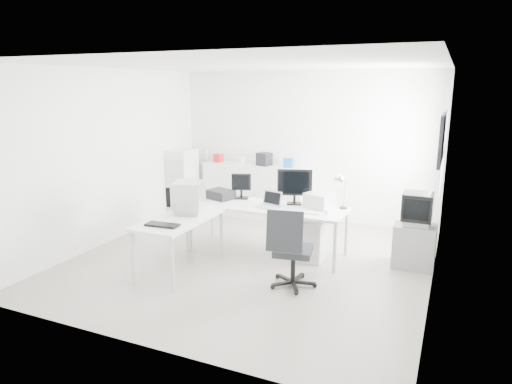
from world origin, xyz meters
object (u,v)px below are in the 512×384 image
at_px(main_desk, 267,229).
at_px(crt_monitor, 189,198).
at_px(lcd_monitor_small, 241,187).
at_px(filing_cabinet, 182,182).
at_px(sideboard, 255,190).
at_px(crt_tv, 417,209).
at_px(side_desk, 181,244).
at_px(inkjet_printer, 221,194).
at_px(laptop, 268,201).
at_px(drawer_pedestal, 312,239).
at_px(lcd_monitor_large, 295,187).
at_px(laser_printer, 319,200).
at_px(office_chair, 293,247).
at_px(tv_cabinet, 414,246).

bearing_deg(main_desk, crt_monitor, -135.00).
height_order(lcd_monitor_small, filing_cabinet, filing_cabinet).
bearing_deg(sideboard, filing_cabinet, -160.07).
xyz_separation_m(sideboard, filing_cabinet, (-1.35, -0.49, 0.14)).
xyz_separation_m(crt_tv, sideboard, (-3.15, 1.50, -0.33)).
bearing_deg(side_desk, inkjet_printer, 90.00).
height_order(inkjet_printer, laptop, laptop).
height_order(drawer_pedestal, sideboard, sideboard).
xyz_separation_m(drawer_pedestal, laptop, (-0.65, -0.15, 0.55)).
relative_size(drawer_pedestal, lcd_monitor_large, 1.09).
xyz_separation_m(main_desk, filing_cabinet, (-2.37, 1.33, 0.28)).
relative_size(side_desk, lcd_monitor_large, 2.54).
xyz_separation_m(laser_printer, office_chair, (0.02, -1.20, -0.33)).
bearing_deg(filing_cabinet, side_desk, -58.04).
height_order(main_desk, side_desk, same).
bearing_deg(drawer_pedestal, lcd_monitor_small, 170.91).
bearing_deg(side_desk, sideboard, 93.20).
height_order(side_desk, filing_cabinet, filing_cabinet).
xyz_separation_m(lcd_monitor_large, office_chair, (0.42, -1.23, -0.50)).
height_order(laser_printer, crt_monitor, crt_monitor).
height_order(inkjet_printer, crt_tv, crt_tv).
bearing_deg(sideboard, laser_printer, -42.31).
xyz_separation_m(lcd_monitor_small, crt_monitor, (-0.30, -1.10, 0.04)).
height_order(side_desk, drawer_pedestal, side_desk).
distance_m(inkjet_printer, office_chair, 1.97).
height_order(crt_monitor, office_chair, crt_monitor).
height_order(main_desk, inkjet_printer, inkjet_printer).
bearing_deg(tv_cabinet, lcd_monitor_small, -178.47).
distance_m(lcd_monitor_small, crt_monitor, 1.14).
bearing_deg(crt_monitor, laptop, 24.31).
relative_size(laptop, office_chair, 0.30).
bearing_deg(office_chair, laser_printer, 80.58).
bearing_deg(lcd_monitor_small, filing_cabinet, 131.62).
height_order(lcd_monitor_small, crt_monitor, crt_monitor).
bearing_deg(crt_monitor, tv_cabinet, 5.96).
relative_size(laser_printer, crt_monitor, 0.82).
height_order(side_desk, crt_tv, crt_tv).
bearing_deg(filing_cabinet, inkjet_printer, -39.10).
relative_size(laser_printer, sideboard, 0.19).
bearing_deg(tv_cabinet, lcd_monitor_large, -177.70).
relative_size(side_desk, drawer_pedestal, 2.33).
height_order(tv_cabinet, filing_cabinet, filing_cabinet).
xyz_separation_m(drawer_pedestal, laser_printer, (0.05, 0.17, 0.56)).
height_order(laser_printer, crt_tv, crt_tv).
height_order(drawer_pedestal, crt_tv, crt_tv).
xyz_separation_m(laptop, filing_cabinet, (-2.42, 1.43, -0.20)).
height_order(drawer_pedestal, office_chair, office_chair).
bearing_deg(crt_tv, drawer_pedestal, -169.25).
distance_m(laptop, crt_monitor, 1.18).
height_order(drawer_pedestal, lcd_monitor_large, lcd_monitor_large).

